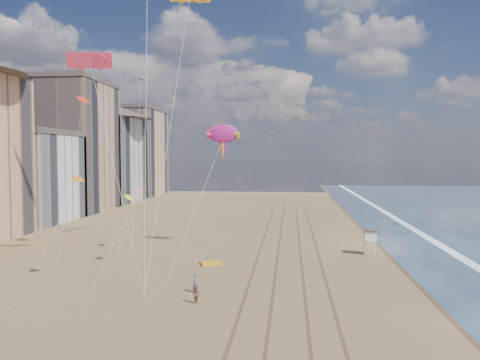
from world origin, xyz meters
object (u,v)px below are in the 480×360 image
object	(u,v)px
lifeguard_stand	(370,236)
kite_flyer_a	(196,283)
show_kite	(223,134)
grounded_kite	(211,263)
kite_flyer_b	(196,295)

from	to	relation	value
lifeguard_stand	kite_flyer_a	size ratio (longest dim) A/B	1.86
show_kite	kite_flyer_a	distance (m)	24.08
lifeguard_stand	grounded_kite	xyz separation A→B (m)	(-18.74, -7.15, -2.26)
grounded_kite	kite_flyer_a	bearing A→B (deg)	-115.71
kite_flyer_b	grounded_kite	bearing A→B (deg)	132.49
grounded_kite	kite_flyer_b	world-z (taller)	kite_flyer_b
kite_flyer_a	kite_flyer_b	world-z (taller)	kite_flyer_a
show_kite	kite_flyer_a	size ratio (longest dim) A/B	13.69
lifeguard_stand	show_kite	bearing A→B (deg)	175.94
lifeguard_stand	show_kite	distance (m)	22.54
lifeguard_stand	show_kite	xyz separation A→B (m)	(-18.56, 1.32, 12.71)
show_kite	kite_flyer_b	bearing A→B (deg)	-87.54
kite_flyer_a	show_kite	bearing A→B (deg)	53.59
show_kite	kite_flyer_b	size ratio (longest dim) A/B	14.84
show_kite	kite_flyer_b	world-z (taller)	show_kite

